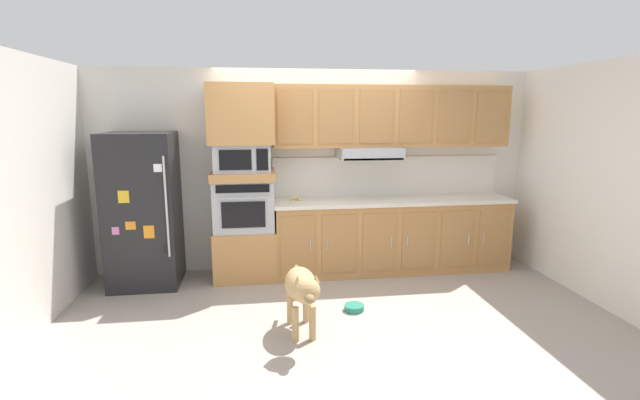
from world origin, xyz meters
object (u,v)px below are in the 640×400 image
built_in_oven (244,204)px  dog (302,288)px  screwdriver (295,199)px  refrigerator (143,210)px  microwave (242,158)px  dog_food_bowl (354,307)px

built_in_oven → dog: (0.53, -1.59, -0.45)m
dog → screwdriver: bearing=173.9°
refrigerator → dog: bearing=-42.3°
microwave → screwdriver: 0.82m
screwdriver → dog_food_bowl: bearing=-68.3°
screwdriver → dog: 1.74m
screwdriver → dog: bearing=-92.9°
dog → dog_food_bowl: 0.84m
refrigerator → dog_food_bowl: (2.24, -1.08, -0.85)m
microwave → dog_food_bowl: size_ratio=3.22×
microwave → dog: 1.95m
microwave → dog_food_bowl: 2.14m
dog → dog_food_bowl: dog is taller
refrigerator → microwave: 1.28m
microwave → refrigerator: bearing=-176.6°
dog → refrigerator: bearing=-135.5°
microwave → dog_food_bowl: bearing=-45.9°
dog → built_in_oven: bearing=-164.6°
refrigerator → dog_food_bowl: refrigerator is taller
screwdriver → dog: size_ratio=0.18×
built_in_oven → dog_food_bowl: size_ratio=3.50×
refrigerator → microwave: (1.14, 0.07, 0.58)m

